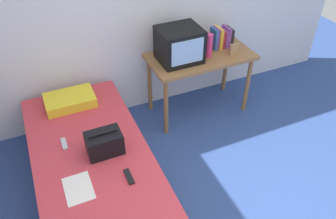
% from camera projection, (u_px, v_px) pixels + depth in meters
% --- Properties ---
extents(wall_back, '(5.20, 0.10, 2.60)m').
position_uv_depth(wall_back, '(140.00, 1.00, 3.50)').
color(wall_back, silver).
rests_on(wall_back, ground).
extents(bed, '(1.00, 2.00, 0.51)m').
position_uv_depth(bed, '(94.00, 170.00, 3.08)').
color(bed, olive).
rests_on(bed, ground).
extents(desk, '(1.16, 0.60, 0.76)m').
position_uv_depth(desk, '(200.00, 63.00, 3.77)').
color(desk, olive).
rests_on(desk, ground).
extents(tv, '(0.44, 0.39, 0.36)m').
position_uv_depth(tv, '(179.00, 45.00, 3.52)').
color(tv, black).
rests_on(tv, desk).
extents(water_bottle, '(0.08, 0.08, 0.26)m').
position_uv_depth(water_bottle, '(209.00, 45.00, 3.61)').
color(water_bottle, '#E53372').
rests_on(water_bottle, desk).
extents(book_row, '(0.23, 0.17, 0.24)m').
position_uv_depth(book_row, '(221.00, 38.00, 3.79)').
color(book_row, '#2D5699').
rests_on(book_row, desk).
extents(picture_frame, '(0.11, 0.02, 0.13)m').
position_uv_depth(picture_frame, '(234.00, 49.00, 3.67)').
color(picture_frame, '#9E754C').
rests_on(picture_frame, desk).
extents(pillow, '(0.49, 0.32, 0.10)m').
position_uv_depth(pillow, '(70.00, 100.00, 3.39)').
color(pillow, yellow).
rests_on(pillow, bed).
extents(handbag, '(0.30, 0.20, 0.23)m').
position_uv_depth(handbag, '(104.00, 143.00, 2.84)').
color(handbag, black).
rests_on(handbag, bed).
extents(magazine, '(0.21, 0.29, 0.01)m').
position_uv_depth(magazine, '(78.00, 188.00, 2.59)').
color(magazine, white).
rests_on(magazine, bed).
extents(remote_dark, '(0.04, 0.16, 0.02)m').
position_uv_depth(remote_dark, '(129.00, 177.00, 2.68)').
color(remote_dark, black).
rests_on(remote_dark, bed).
extents(remote_silver, '(0.04, 0.14, 0.02)m').
position_uv_depth(remote_silver, '(64.00, 144.00, 2.96)').
color(remote_silver, '#B7B7BC').
rests_on(remote_silver, bed).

